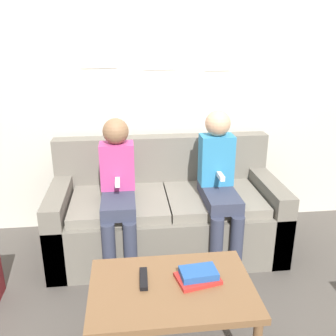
{
  "coord_description": "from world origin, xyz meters",
  "views": [
    {
      "loc": [
        -0.28,
        -2.09,
        1.62
      ],
      "look_at": [
        0.0,
        0.37,
        0.72
      ],
      "focal_mm": 40.0,
      "sensor_mm": 36.0,
      "label": 1
    }
  ],
  "objects_px": {
    "couch": "(166,214)",
    "person_left": "(118,188)",
    "tv_remote": "(144,279)",
    "coffee_table": "(172,294)",
    "person_right": "(219,181)"
  },
  "relations": [
    {
      "from": "couch",
      "to": "coffee_table",
      "type": "bearing_deg",
      "value": -94.69
    },
    {
      "from": "coffee_table",
      "to": "person_left",
      "type": "height_order",
      "value": "person_left"
    },
    {
      "from": "coffee_table",
      "to": "tv_remote",
      "type": "relative_size",
      "value": 4.81
    },
    {
      "from": "couch",
      "to": "person_right",
      "type": "height_order",
      "value": "person_right"
    },
    {
      "from": "couch",
      "to": "person_right",
      "type": "bearing_deg",
      "value": -26.67
    },
    {
      "from": "person_left",
      "to": "person_right",
      "type": "distance_m",
      "value": 0.72
    },
    {
      "from": "person_right",
      "to": "coffee_table",
      "type": "bearing_deg",
      "value": -117.23
    },
    {
      "from": "couch",
      "to": "coffee_table",
      "type": "distance_m",
      "value": 1.06
    },
    {
      "from": "coffee_table",
      "to": "person_right",
      "type": "bearing_deg",
      "value": 62.77
    },
    {
      "from": "couch",
      "to": "person_left",
      "type": "bearing_deg",
      "value": -152.32
    },
    {
      "from": "person_left",
      "to": "tv_remote",
      "type": "xyz_separation_m",
      "value": [
        0.13,
        -0.81,
        -0.17
      ]
    },
    {
      "from": "couch",
      "to": "tv_remote",
      "type": "height_order",
      "value": "couch"
    },
    {
      "from": "couch",
      "to": "person_left",
      "type": "distance_m",
      "value": 0.52
    },
    {
      "from": "tv_remote",
      "to": "person_right",
      "type": "bearing_deg",
      "value": 56.06
    },
    {
      "from": "person_left",
      "to": "person_right",
      "type": "height_order",
      "value": "person_right"
    }
  ]
}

